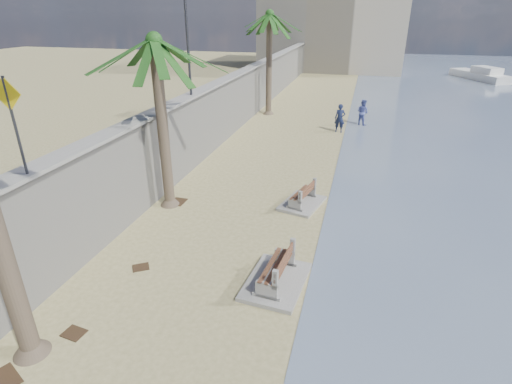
{
  "coord_description": "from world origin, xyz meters",
  "views": [
    {
      "loc": [
        3.01,
        -6.02,
        7.38
      ],
      "look_at": [
        -0.5,
        7.0,
        1.2
      ],
      "focal_mm": 28.0,
      "sensor_mm": 36.0,
      "label": 1
    }
  ],
  "objects_px": {
    "bench_near": "(276,271)",
    "person_a": "(340,116)",
    "bench_far": "(302,196)",
    "person_b": "(363,111)",
    "palm_back": "(270,15)",
    "yacht_far": "(479,76)",
    "palm_mid": "(154,42)"
  },
  "relations": [
    {
      "from": "bench_near",
      "to": "palm_mid",
      "type": "distance_m",
      "value": 8.91
    },
    {
      "from": "palm_back",
      "to": "person_a",
      "type": "bearing_deg",
      "value": -32.91
    },
    {
      "from": "person_b",
      "to": "bench_near",
      "type": "bearing_deg",
      "value": 118.34
    },
    {
      "from": "bench_near",
      "to": "bench_far",
      "type": "xyz_separation_m",
      "value": [
        -0.09,
        5.38,
        -0.05
      ]
    },
    {
      "from": "person_b",
      "to": "person_a",
      "type": "bearing_deg",
      "value": 93.22
    },
    {
      "from": "bench_far",
      "to": "person_b",
      "type": "height_order",
      "value": "person_b"
    },
    {
      "from": "palm_mid",
      "to": "person_a",
      "type": "height_order",
      "value": "palm_mid"
    },
    {
      "from": "bench_near",
      "to": "palm_back",
      "type": "height_order",
      "value": "palm_back"
    },
    {
      "from": "palm_back",
      "to": "person_a",
      "type": "relative_size",
      "value": 3.81
    },
    {
      "from": "bench_far",
      "to": "palm_back",
      "type": "height_order",
      "value": "palm_back"
    },
    {
      "from": "person_a",
      "to": "yacht_far",
      "type": "height_order",
      "value": "person_a"
    },
    {
      "from": "bench_far",
      "to": "palm_mid",
      "type": "distance_m",
      "value": 8.09
    },
    {
      "from": "palm_mid",
      "to": "palm_back",
      "type": "distance_m",
      "value": 16.44
    },
    {
      "from": "person_a",
      "to": "bench_near",
      "type": "bearing_deg",
      "value": -89.21
    },
    {
      "from": "person_b",
      "to": "yacht_far",
      "type": "xyz_separation_m",
      "value": [
        12.59,
        24.07,
        -0.63
      ]
    },
    {
      "from": "bench_near",
      "to": "yacht_far",
      "type": "height_order",
      "value": "yacht_far"
    },
    {
      "from": "bench_far",
      "to": "yacht_far",
      "type": "distance_m",
      "value": 40.46
    },
    {
      "from": "palm_back",
      "to": "bench_far",
      "type": "bearing_deg",
      "value": -71.47
    },
    {
      "from": "bench_near",
      "to": "bench_far",
      "type": "bearing_deg",
      "value": 90.93
    },
    {
      "from": "bench_near",
      "to": "person_b",
      "type": "height_order",
      "value": "person_b"
    },
    {
      "from": "person_a",
      "to": "bench_far",
      "type": "bearing_deg",
      "value": -90.53
    },
    {
      "from": "palm_mid",
      "to": "bench_near",
      "type": "bearing_deg",
      "value": -36.43
    },
    {
      "from": "bench_far",
      "to": "person_a",
      "type": "relative_size",
      "value": 1.12
    },
    {
      "from": "yacht_far",
      "to": "bench_near",
      "type": "bearing_deg",
      "value": 134.63
    },
    {
      "from": "palm_mid",
      "to": "person_b",
      "type": "relative_size",
      "value": 3.74
    },
    {
      "from": "bench_near",
      "to": "person_a",
      "type": "relative_size",
      "value": 1.19
    },
    {
      "from": "bench_near",
      "to": "palm_back",
      "type": "bearing_deg",
      "value": 104.09
    },
    {
      "from": "person_b",
      "to": "bench_far",
      "type": "bearing_deg",
      "value": 115.73
    },
    {
      "from": "yacht_far",
      "to": "person_b",
      "type": "bearing_deg",
      "value": 125.63
    },
    {
      "from": "palm_back",
      "to": "yacht_far",
      "type": "xyz_separation_m",
      "value": [
        19.63,
        22.72,
        -6.65
      ]
    },
    {
      "from": "palm_mid",
      "to": "yacht_far",
      "type": "distance_m",
      "value": 44.31
    },
    {
      "from": "person_a",
      "to": "yacht_far",
      "type": "xyz_separation_m",
      "value": [
        13.97,
        26.38,
        -0.7
      ]
    }
  ]
}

